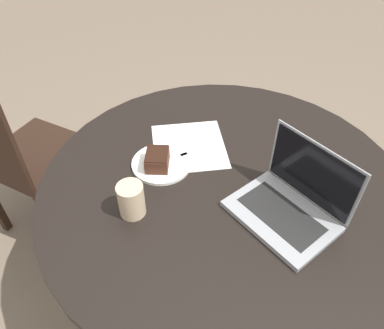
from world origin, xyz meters
TOP-DOWN VIEW (x-y plane):
  - ground_plane at (0.00, 0.00)m, footprint 12.00×12.00m
  - dining_table at (0.00, 0.00)m, footprint 1.26×1.26m
  - chair at (0.41, 0.86)m, footprint 0.57×0.57m
  - paper_document at (0.19, 0.11)m, footprint 0.31×0.29m
  - plate at (0.09, 0.21)m, footprint 0.21×0.21m
  - cake_slice at (0.08, 0.23)m, footprint 0.10×0.09m
  - fork at (0.11, 0.18)m, footprint 0.09×0.17m
  - coffee_glass at (-0.12, 0.30)m, footprint 0.08×0.08m
  - laptop at (-0.15, -0.18)m, footprint 0.39×0.37m

SIDE VIEW (x-z plane):
  - ground_plane at x=0.00m, z-range 0.00..0.00m
  - chair at x=0.41m, z-range 0.02..0.95m
  - dining_table at x=0.00m, z-range 0.25..0.96m
  - paper_document at x=0.19m, z-range 0.71..0.71m
  - plate at x=0.09m, z-range 0.71..0.72m
  - fork at x=0.11m, z-range 0.72..0.73m
  - cake_slice at x=0.08m, z-range 0.72..0.78m
  - laptop at x=-0.15m, z-range 0.64..0.87m
  - coffee_glass at x=-0.12m, z-range 0.71..0.82m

